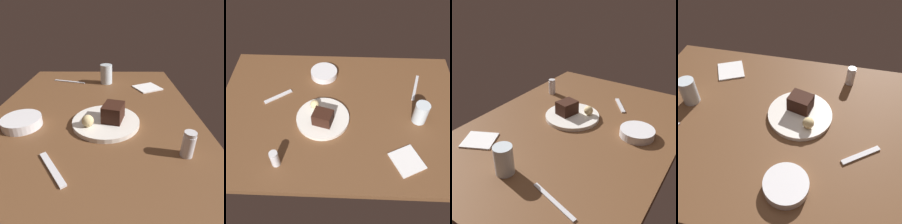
{
  "view_description": "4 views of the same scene",
  "coord_description": "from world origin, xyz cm",
  "views": [
    {
      "loc": [
        70.73,
        8.02,
        41.55
      ],
      "look_at": [
        6.35,
        7.51,
        7.32
      ],
      "focal_mm": 31.65,
      "sensor_mm": 36.0,
      "label": 1
    },
    {
      "loc": [
        -2.56,
        82.97,
        101.41
      ],
      "look_at": [
        0.62,
        2.5,
        5.41
      ],
      "focal_mm": 42.6,
      "sensor_mm": 36.0,
      "label": 2
    },
    {
      "loc": [
        -86.51,
        -52.98,
        64.89
      ],
      "look_at": [
        1.45,
        5.74,
        8.65
      ],
      "focal_mm": 43.68,
      "sensor_mm": 36.0,
      "label": 3
    },
    {
      "loc": [
        18.59,
        -61.17,
        76.36
      ],
      "look_at": [
        4.35,
        2.44,
        7.38
      ],
      "focal_mm": 40.94,
      "sensor_mm": 36.0,
      "label": 4
    }
  ],
  "objects": [
    {
      "name": "dining_table",
      "position": [
        0.0,
        0.0,
        1.5
      ],
      "size": [
        120.0,
        84.0,
        3.0
      ],
      "primitive_type": "cube",
      "color": "brown",
      "rests_on": "ground"
    },
    {
      "name": "dessert_plate",
      "position": [
        7.66,
        5.27,
        3.84
      ],
      "size": [
        24.83,
        24.83,
        1.68
      ],
      "primitive_type": "cylinder",
      "color": "white",
      "rests_on": "dining_table"
    },
    {
      "name": "chocolate_cake_slice",
      "position": [
        7.28,
        7.97,
        7.76
      ],
      "size": [
        10.09,
        8.91,
        6.16
      ],
      "primitive_type": "cube",
      "rotation": [
        0.0,
        0.0,
        6.02
      ],
      "color": "black",
      "rests_on": "dessert_plate"
    },
    {
      "name": "bread_roll",
      "position": [
        11.86,
        -0.86,
        6.78
      ],
      "size": [
        4.21,
        4.21,
        4.21
      ],
      "primitive_type": "sphere",
      "color": "#DBC184",
      "rests_on": "dessert_plate"
    },
    {
      "name": "salt_shaker",
      "position": [
        25.23,
        29.48,
        6.99
      ],
      "size": [
        3.67,
        3.67,
        8.07
      ],
      "color": "silver",
      "rests_on": "dining_table"
    },
    {
      "name": "water_glass",
      "position": [
        -37.33,
        3.96,
        8.29
      ],
      "size": [
        6.59,
        6.59,
        10.57
      ],
      "primitive_type": "cylinder",
      "color": "silver",
      "rests_on": "dining_table"
    },
    {
      "name": "side_bowl",
      "position": [
        9.29,
        -25.28,
        4.7
      ],
      "size": [
        14.18,
        14.18,
        3.41
      ],
      "primitive_type": "cylinder",
      "color": "silver",
      "rests_on": "dining_table"
    },
    {
      "name": "dessert_spoon",
      "position": [
        31.39,
        -8.33,
        3.35
      ],
      "size": [
        13.16,
        10.32,
        0.7
      ],
      "primitive_type": "cube",
      "rotation": [
        0.0,
        0.0,
        3.77
      ],
      "color": "silver",
      "rests_on": "dining_table"
    },
    {
      "name": "butter_knife",
      "position": [
        -39.03,
        -17.51,
        3.25
      ],
      "size": [
        6.55,
        18.66,
        0.5
      ],
      "primitive_type": "cube",
      "rotation": [
        0.0,
        0.0,
        4.44
      ],
      "color": "silver",
      "rests_on": "dining_table"
    },
    {
      "name": "folded_napkin",
      "position": [
        -29.23,
        26.25,
        3.3
      ],
      "size": [
        15.81,
        16.29,
        0.6
      ],
      "primitive_type": "cube",
      "rotation": [
        0.0,
        0.0,
        0.46
      ],
      "color": "white",
      "rests_on": "dining_table"
    }
  ]
}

